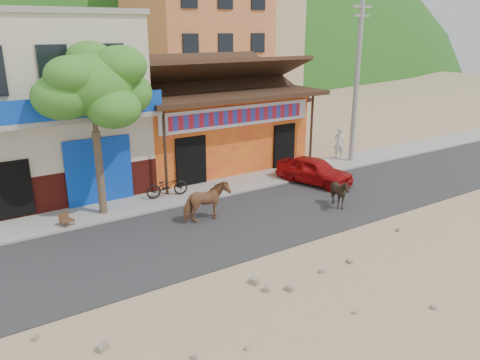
% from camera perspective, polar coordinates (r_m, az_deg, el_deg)
% --- Properties ---
extents(ground, '(120.00, 120.00, 0.00)m').
position_cam_1_polar(ground, '(15.10, 7.87, -7.70)').
color(ground, '#9E825B').
rests_on(ground, ground).
extents(road, '(60.00, 5.00, 0.04)m').
position_cam_1_polar(road, '(16.88, 2.33, -4.62)').
color(road, '#28282B').
rests_on(road, ground).
extents(sidewalk, '(60.00, 2.00, 0.12)m').
position_cam_1_polar(sidewalk, '(19.63, -3.58, -1.22)').
color(sidewalk, gray).
rests_on(sidewalk, ground).
extents(dance_club, '(8.00, 6.00, 3.60)m').
position_cam_1_polar(dance_club, '(23.49, -4.25, 6.37)').
color(dance_club, orange).
rests_on(dance_club, ground).
extents(cafe_building, '(7.00, 6.00, 7.00)m').
position_cam_1_polar(cafe_building, '(20.71, -23.03, 8.23)').
color(cafe_building, beige).
rests_on(cafe_building, ground).
extents(apartment_front, '(9.00, 9.00, 12.00)m').
position_cam_1_polar(apartment_front, '(38.66, -5.44, 17.13)').
color(apartment_front, '#CC723F').
rests_on(apartment_front, ground).
extents(apartment_rear, '(8.00, 8.00, 10.00)m').
position_cam_1_polar(apartment_rear, '(48.47, 0.95, 16.17)').
color(apartment_rear, tan).
rests_on(apartment_rear, ground).
extents(tree, '(3.00, 3.00, 6.00)m').
position_cam_1_polar(tree, '(16.93, -17.16, 5.66)').
color(tree, '#2D721E').
rests_on(tree, sidewalk).
extents(utility_pole, '(0.24, 0.24, 8.00)m').
position_cam_1_polar(utility_pole, '(23.78, 14.03, 11.70)').
color(utility_pole, gray).
rests_on(utility_pole, sidewalk).
extents(cow_tan, '(1.66, 0.79, 1.39)m').
position_cam_1_polar(cow_tan, '(16.36, -4.12, -2.72)').
color(cow_tan, '#905C39').
rests_on(cow_tan, road).
extents(cow_dark, '(1.39, 1.34, 1.18)m').
position_cam_1_polar(cow_dark, '(17.95, 12.06, -1.53)').
color(cow_dark, black).
rests_on(cow_dark, road).
extents(red_car, '(2.38, 3.67, 1.16)m').
position_cam_1_polar(red_car, '(20.61, 9.05, 1.16)').
color(red_car, '#A00B0C').
rests_on(red_car, road).
extents(scooter, '(1.74, 0.76, 0.89)m').
position_cam_1_polar(scooter, '(18.75, -8.88, -0.71)').
color(scooter, black).
rests_on(scooter, sidewalk).
extents(pedestrian, '(0.68, 0.58, 1.58)m').
position_cam_1_polar(pedestrian, '(24.64, 11.97, 4.45)').
color(pedestrian, silver).
rests_on(pedestrian, sidewalk).
extents(cafe_chair_right, '(0.49, 0.49, 0.78)m').
position_cam_1_polar(cafe_chair_right, '(16.87, -20.42, -4.00)').
color(cafe_chair_right, '#4B2519').
rests_on(cafe_chair_right, sidewalk).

